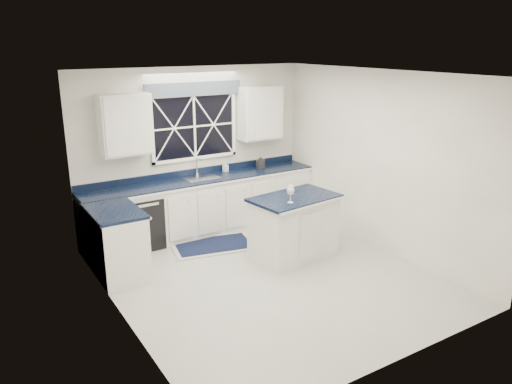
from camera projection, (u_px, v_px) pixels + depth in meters
ground at (268, 276)px, 6.81m from camera, size 4.50×4.50×0.00m
back_wall at (194, 150)px, 8.24m from camera, size 4.00×0.10×2.70m
base_cabinets at (190, 213)px, 7.95m from camera, size 3.99×1.60×0.90m
countertop at (203, 179)px, 8.12m from camera, size 3.98×0.64×0.04m
dishwasher at (140, 221)px, 7.71m from camera, size 0.60×0.58×0.82m
window at (194, 122)px, 8.06m from camera, size 1.65×0.09×1.26m
upper_cabinets at (197, 118)px, 7.94m from camera, size 3.10×0.34×0.90m
faucet at (197, 166)px, 8.23m from camera, size 0.05×0.20×0.30m
island at (294, 227)px, 7.30m from camera, size 1.34×0.91×0.94m
rug at (214, 245)px, 7.83m from camera, size 1.42×1.03×0.02m
kettle at (261, 163)px, 8.76m from camera, size 0.25×0.21×0.19m
wine_glass at (291, 191)px, 6.84m from camera, size 0.10×0.10×0.24m
soap_bottle at (225, 167)px, 8.50m from camera, size 0.09×0.09×0.17m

